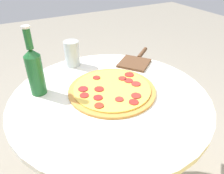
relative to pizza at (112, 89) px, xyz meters
name	(u,v)px	position (x,y,z in m)	size (l,w,h in m)	color
table	(110,133)	(0.02, 0.02, -0.22)	(0.81, 0.81, 0.73)	silver
pizza	(112,89)	(0.00, 0.00, 0.00)	(0.37, 0.37, 0.02)	#B77F3D
beer_bottle	(35,70)	(0.27, -0.13, 0.10)	(0.06, 0.06, 0.28)	#195628
pizza_paddle	(136,61)	(-0.24, -0.18, 0.00)	(0.27, 0.24, 0.02)	brown
drinking_glass	(72,54)	(0.06, -0.31, 0.06)	(0.07, 0.07, 0.13)	#ADBCC6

